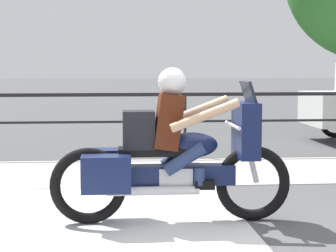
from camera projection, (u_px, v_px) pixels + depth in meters
ground_plane at (244, 228)px, 6.43m from camera, size 120.00×120.00×0.00m
sidewalk_band at (197, 171)px, 9.80m from camera, size 44.00×2.40×0.01m
crosswalk_band at (63, 238)px, 6.08m from camera, size 3.66×6.00×0.01m
fence_railing at (185, 106)px, 11.32m from camera, size 36.00×0.05×1.10m
motorcycle at (170, 154)px, 6.62m from camera, size 2.46×0.76×1.58m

